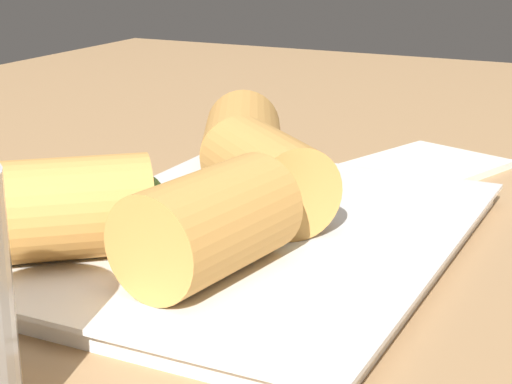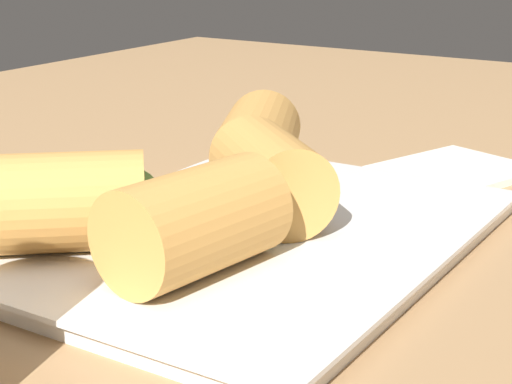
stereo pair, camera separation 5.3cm
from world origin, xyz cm
name	(u,v)px [view 2 (the right image)]	position (x,y,z in cm)	size (l,w,h in cm)	color
table_surface	(257,288)	(0.00, 0.00, 1.00)	(180.00, 140.00, 2.00)	#A87F54
serving_plate	(256,238)	(-3.18, -2.09, 2.76)	(33.06, 24.28, 1.50)	white
roll_front_left	(267,172)	(-5.63, -2.75, 6.42)	(10.92, 11.24, 5.83)	#D19347
roll_front_right	(202,220)	(4.30, -0.86, 6.42)	(11.20, 7.18, 5.83)	#D19347
roll_back_left	(69,202)	(5.82, -9.19, 6.42)	(10.81, 11.30, 5.83)	#D19347
roll_back_right	(259,138)	(-13.19, -8.17, 6.42)	(11.42, 9.61, 5.83)	#D19347
spoon	(57,208)	(-0.98, -17.29, 2.67)	(15.33, 8.98, 1.44)	silver
napkin	(454,171)	(-26.63, 2.56, 2.30)	(14.28, 13.21, 0.60)	silver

